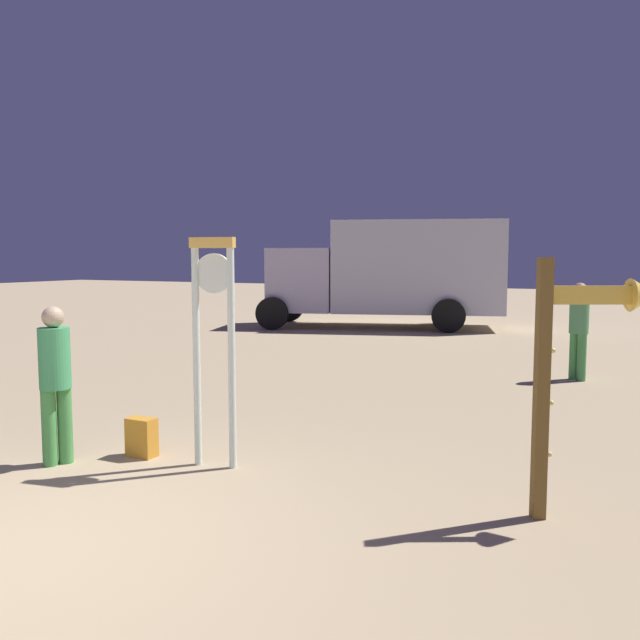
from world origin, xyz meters
TOP-DOWN VIEW (x-y plane):
  - ground_plane at (0.00, 0.00)m, footprint 80.00×80.00m
  - standing_clock at (0.13, 2.22)m, footprint 0.45×0.16m
  - arrow_sign at (3.39, 2.37)m, footprint 0.90×0.56m
  - person_near_clock at (-1.30, 1.60)m, footprint 0.30×0.30m
  - backpack at (-0.72, 2.15)m, footprint 0.29×0.21m
  - person_distant at (2.92, 8.49)m, footprint 0.31×0.31m
  - box_truck_near at (-2.55, 14.94)m, footprint 7.17×4.26m

SIDE VIEW (x-z plane):
  - ground_plane at x=0.00m, z-range 0.00..0.00m
  - backpack at x=-0.72m, z-range 0.00..0.39m
  - person_near_clock at x=-1.30m, z-range 0.09..1.64m
  - person_distant at x=2.92m, z-range 0.09..1.69m
  - standing_clock at x=0.13m, z-range 0.24..2.44m
  - arrow_sign at x=3.39m, z-range 0.35..2.36m
  - box_truck_near at x=-2.55m, z-range 0.12..3.13m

